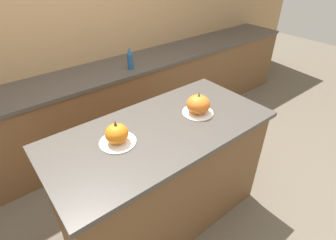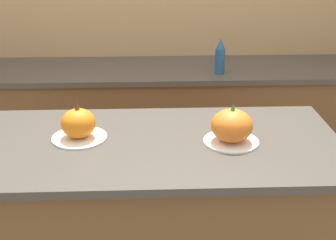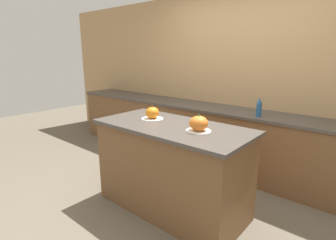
{
  "view_description": "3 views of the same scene",
  "coord_description": "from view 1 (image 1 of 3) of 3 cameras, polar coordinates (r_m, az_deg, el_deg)",
  "views": [
    {
      "loc": [
        -0.88,
        -1.17,
        1.98
      ],
      "look_at": [
        0.02,
        -0.04,
        1.0
      ],
      "focal_mm": 28.0,
      "sensor_mm": 36.0,
      "label": 1
    },
    {
      "loc": [
        -0.01,
        -1.79,
        1.78
      ],
      "look_at": [
        0.06,
        0.01,
        1.02
      ],
      "focal_mm": 50.0,
      "sensor_mm": 36.0,
      "label": 2
    },
    {
      "loc": [
        1.6,
        -1.96,
        1.62
      ],
      "look_at": [
        -0.02,
        -0.04,
        0.98
      ],
      "focal_mm": 28.0,
      "sensor_mm": 36.0,
      "label": 3
    }
  ],
  "objects": [
    {
      "name": "bottle_tall",
      "position": [
        2.82,
        -8.26,
        13.04
      ],
      "size": [
        0.06,
        0.06,
        0.23
      ],
      "color": "#235184",
      "rests_on": "back_counter"
    },
    {
      "name": "ground_plane",
      "position": [
        2.46,
        -1.08,
        -19.57
      ],
      "size": [
        12.0,
        12.0,
        0.0
      ],
      "primitive_type": "plane",
      "color": "#665B4C"
    },
    {
      "name": "pumpkin_cake_left",
      "position": [
        1.67,
        -11.07,
        -3.17
      ],
      "size": [
        0.24,
        0.24,
        0.17
      ],
      "color": "white",
      "rests_on": "kitchen_island"
    },
    {
      "name": "pumpkin_cake_right",
      "position": [
        1.94,
        6.6,
        3.26
      ],
      "size": [
        0.23,
        0.23,
        0.18
      ],
      "color": "white",
      "rests_on": "kitchen_island"
    },
    {
      "name": "wall_back",
      "position": [
        2.99,
        -21.29,
        17.58
      ],
      "size": [
        8.0,
        0.06,
        2.5
      ],
      "color": "tan",
      "rests_on": "ground_plane"
    },
    {
      "name": "kitchen_island",
      "position": [
        2.11,
        -1.22,
        -11.99
      ],
      "size": [
        1.61,
        0.77,
        0.93
      ],
      "color": "brown",
      "rests_on": "ground_plane"
    },
    {
      "name": "back_counter",
      "position": [
        3.01,
        -15.99,
        1.67
      ],
      "size": [
        6.0,
        0.6,
        0.88
      ],
      "color": "brown",
      "rests_on": "ground_plane"
    }
  ]
}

